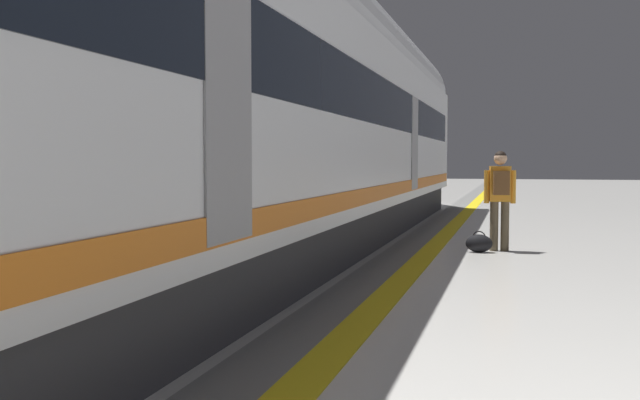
% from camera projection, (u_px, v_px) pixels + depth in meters
% --- Properties ---
extents(safety_line_strip, '(0.36, 80.00, 0.01)m').
position_uv_depth(safety_line_strip, '(407.00, 274.00, 9.48)').
color(safety_line_strip, yellow).
rests_on(safety_line_strip, ground).
extents(tactile_edge_band, '(0.73, 80.00, 0.01)m').
position_uv_depth(tactile_edge_band, '(379.00, 273.00, 9.58)').
color(tactile_edge_band, slate).
rests_on(tactile_edge_band, ground).
extents(high_speed_train, '(2.94, 30.18, 4.97)m').
position_uv_depth(high_speed_train, '(260.00, 94.00, 10.29)').
color(high_speed_train, '#38383D').
rests_on(high_speed_train, ground).
extents(passenger_near, '(0.52, 0.36, 1.69)m').
position_uv_depth(passenger_near, '(500.00, 192.00, 11.90)').
color(passenger_near, brown).
rests_on(passenger_near, ground).
extents(duffel_bag_near, '(0.44, 0.26, 0.36)m').
position_uv_depth(duffel_bag_near, '(479.00, 243.00, 11.76)').
color(duffel_bag_near, black).
rests_on(duffel_bag_near, ground).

